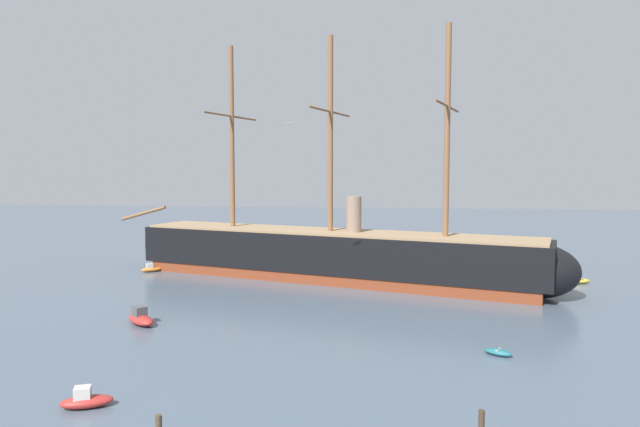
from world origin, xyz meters
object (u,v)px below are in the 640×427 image
at_px(tall_ship, 330,254).
at_px(seagull_in_flight, 289,123).
at_px(motorboat_mid_left, 141,318).
at_px(dinghy_far_right, 580,281).
at_px(dinghy_mid_right, 498,352).
at_px(motorboat_foreground_left, 86,400).
at_px(motorboat_far_left, 151,269).

distance_m(tall_ship, seagull_in_flight, 24.31).
distance_m(tall_ship, motorboat_mid_left, 29.12).
xyz_separation_m(dinghy_far_right, seagull_in_flight, (-35.35, -19.68, 19.45)).
bearing_deg(dinghy_mid_right, dinghy_far_right, 62.42).
distance_m(motorboat_foreground_left, dinghy_far_right, 62.48).
xyz_separation_m(motorboat_mid_left, dinghy_mid_right, (32.67, -5.01, -0.34)).
distance_m(motorboat_foreground_left, motorboat_far_left, 48.31).
bearing_deg(dinghy_mid_right, motorboat_far_left, 143.73).
height_order(tall_ship, seagull_in_flight, tall_ship).
relative_size(tall_ship, dinghy_far_right, 21.64).
height_order(dinghy_far_right, seagull_in_flight, seagull_in_flight).
distance_m(dinghy_mid_right, dinghy_far_right, 34.95).
distance_m(motorboat_far_left, seagull_in_flight, 37.50).
relative_size(tall_ship, dinghy_mid_right, 26.92).
relative_size(dinghy_mid_right, seagull_in_flight, 2.04).
bearing_deg(motorboat_mid_left, motorboat_foreground_left, -74.94).
bearing_deg(dinghy_mid_right, seagull_in_flight, 149.49).
height_order(dinghy_mid_right, dinghy_far_right, dinghy_far_right).
xyz_separation_m(motorboat_foreground_left, dinghy_far_right, (43.86, 44.50, -0.14)).
bearing_deg(dinghy_far_right, motorboat_foreground_left, -134.58).
bearing_deg(motorboat_mid_left, seagull_in_flight, 24.98).
distance_m(tall_ship, motorboat_far_left, 27.21).
bearing_deg(dinghy_far_right, motorboat_far_left, 178.97).
height_order(dinghy_mid_right, seagull_in_flight, seagull_in_flight).
height_order(motorboat_mid_left, motorboat_far_left, motorboat_mid_left).
distance_m(tall_ship, motorboat_foreground_left, 44.24).
bearing_deg(motorboat_far_left, dinghy_mid_right, -36.27).
bearing_deg(tall_ship, motorboat_mid_left, -123.21).
xyz_separation_m(dinghy_mid_right, dinghy_far_right, (16.18, 30.98, 0.06)).
xyz_separation_m(motorboat_mid_left, motorboat_far_left, (-11.02, 27.05, -0.18)).
xyz_separation_m(tall_ship, motorboat_foreground_left, (-10.88, -42.77, -3.08)).
xyz_separation_m(motorboat_mid_left, seagull_in_flight, (13.49, 6.29, 19.17)).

